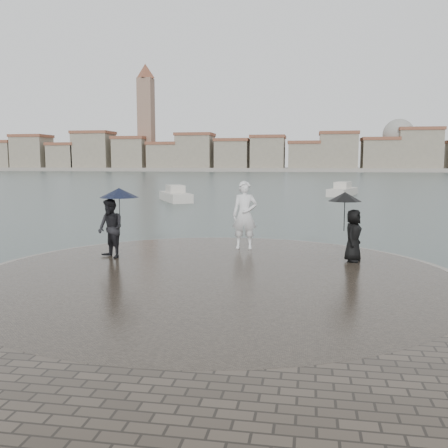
# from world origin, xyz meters

# --- Properties ---
(ground) EXTENTS (400.00, 400.00, 0.00)m
(ground) POSITION_xyz_m (0.00, 0.00, 0.00)
(ground) COLOR #2B3835
(ground) RESTS_ON ground
(kerb_ring) EXTENTS (12.50, 12.50, 0.32)m
(kerb_ring) POSITION_xyz_m (0.00, 3.50, 0.16)
(kerb_ring) COLOR gray
(kerb_ring) RESTS_ON ground
(quay_tip) EXTENTS (11.90, 11.90, 0.36)m
(quay_tip) POSITION_xyz_m (0.00, 3.50, 0.18)
(quay_tip) COLOR #2D261E
(quay_tip) RESTS_ON ground
(statue) EXTENTS (0.82, 0.56, 2.18)m
(statue) POSITION_xyz_m (0.26, 7.23, 1.45)
(statue) COLOR white
(statue) RESTS_ON quay_tip
(visitor_left) EXTENTS (1.35, 1.18, 2.04)m
(visitor_left) POSITION_xyz_m (-3.32, 5.01, 1.51)
(visitor_left) COLOR black
(visitor_left) RESTS_ON quay_tip
(visitor_right) EXTENTS (1.07, 1.00, 1.95)m
(visitor_right) POSITION_xyz_m (3.45, 5.64, 1.45)
(visitor_right) COLOR black
(visitor_right) RESTS_ON quay_tip
(far_skyline) EXTENTS (260.00, 20.00, 37.00)m
(far_skyline) POSITION_xyz_m (-6.29, 160.71, 5.61)
(far_skyline) COLOR gray
(far_skyline) RESTS_ON ground
(boats) EXTENTS (17.32, 14.79, 1.50)m
(boats) POSITION_xyz_m (-1.57, 34.95, 0.38)
(boats) COLOR beige
(boats) RESTS_ON ground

